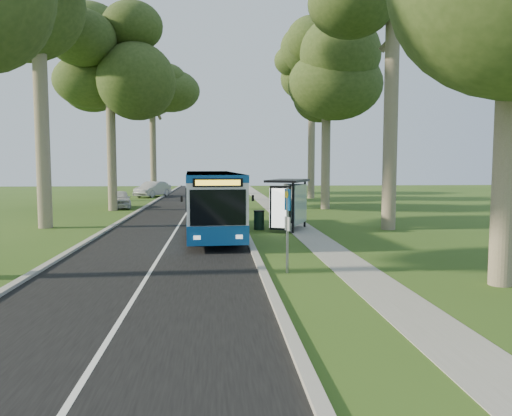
# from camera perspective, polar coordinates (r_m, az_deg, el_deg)

# --- Properties ---
(ground) EXTENTS (120.00, 120.00, 0.00)m
(ground) POSITION_cam_1_polar(r_m,az_deg,el_deg) (19.49, -0.32, -4.95)
(ground) COLOR #2F4D18
(ground) RESTS_ON ground
(road) EXTENTS (7.00, 100.00, 0.02)m
(road) POSITION_cam_1_polar(r_m,az_deg,el_deg) (29.42, -8.58, -1.61)
(road) COLOR black
(road) RESTS_ON ground
(kerb_east) EXTENTS (0.25, 100.00, 0.12)m
(kerb_east) POSITION_cam_1_polar(r_m,az_deg,el_deg) (29.37, -1.76, -1.47)
(kerb_east) COLOR #9E9B93
(kerb_east) RESTS_ON ground
(kerb_west) EXTENTS (0.25, 100.00, 0.12)m
(kerb_west) POSITION_cam_1_polar(r_m,az_deg,el_deg) (29.87, -15.30, -1.54)
(kerb_west) COLOR #9E9B93
(kerb_west) RESTS_ON ground
(centre_line) EXTENTS (0.12, 100.00, 0.00)m
(centre_line) POSITION_cam_1_polar(r_m,az_deg,el_deg) (29.42, -8.58, -1.59)
(centre_line) COLOR white
(centre_line) RESTS_ON road
(footpath) EXTENTS (1.50, 100.00, 0.02)m
(footpath) POSITION_cam_1_polar(r_m,az_deg,el_deg) (29.67, 4.04, -1.51)
(footpath) COLOR gray
(footpath) RESTS_ON ground
(bus) EXTENTS (2.96, 11.34, 2.97)m
(bus) POSITION_cam_1_polar(r_m,az_deg,el_deg) (24.20, -5.13, 0.65)
(bus) COLOR white
(bus) RESTS_ON ground
(bus_stop_sign) EXTENTS (0.14, 0.37, 2.66)m
(bus_stop_sign) POSITION_cam_1_polar(r_m,az_deg,el_deg) (15.41, 3.62, -1.41)
(bus_stop_sign) COLOR gray
(bus_stop_sign) RESTS_ON ground
(bus_shelter) EXTENTS (2.69, 3.42, 2.60)m
(bus_shelter) POSITION_cam_1_polar(r_m,az_deg,el_deg) (25.35, 4.10, 1.51)
(bus_shelter) COLOR black
(bus_shelter) RESTS_ON ground
(litter_bin) EXTENTS (0.57, 0.57, 1.00)m
(litter_bin) POSITION_cam_1_polar(r_m,az_deg,el_deg) (25.80, 0.35, -1.37)
(litter_bin) COLOR black
(litter_bin) RESTS_ON ground
(car_white) EXTENTS (2.41, 4.31, 1.38)m
(car_white) POSITION_cam_1_polar(r_m,az_deg,el_deg) (39.93, -15.32, 0.98)
(car_white) COLOR silver
(car_white) RESTS_ON ground
(car_silver) EXTENTS (3.53, 5.13, 1.60)m
(car_silver) POSITION_cam_1_polar(r_m,az_deg,el_deg) (52.90, -11.73, 2.11)
(car_silver) COLOR #999CA0
(car_silver) RESTS_ON ground
(tree_west_c) EXTENTS (5.20, 5.20, 14.28)m
(tree_west_c) POSITION_cam_1_polar(r_m,az_deg,el_deg) (38.60, -16.41, 15.58)
(tree_west_c) COLOR #7A6B56
(tree_west_c) RESTS_ON ground
(tree_west_d) EXTENTS (5.20, 5.20, 16.32)m
(tree_west_d) POSITION_cam_1_polar(r_m,az_deg,el_deg) (48.90, -16.34, 15.06)
(tree_west_d) COLOR #7A6B56
(tree_west_d) RESTS_ON ground
(tree_west_e) EXTENTS (5.20, 5.20, 16.02)m
(tree_west_e) POSITION_cam_1_polar(r_m,az_deg,el_deg) (58.21, -11.80, 13.28)
(tree_west_e) COLOR #7A6B56
(tree_west_e) RESTS_ON ground
(tree_east_c) EXTENTS (5.20, 5.20, 14.98)m
(tree_east_c) POSITION_cam_1_polar(r_m,az_deg,el_deg) (38.82, 8.10, 16.43)
(tree_east_c) COLOR #7A6B56
(tree_east_c) RESTS_ON ground
(tree_east_d) EXTENTS (5.20, 5.20, 15.83)m
(tree_east_d) POSITION_cam_1_polar(r_m,az_deg,el_deg) (50.73, 6.42, 14.45)
(tree_east_d) COLOR #7A6B56
(tree_east_d) RESTS_ON ground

